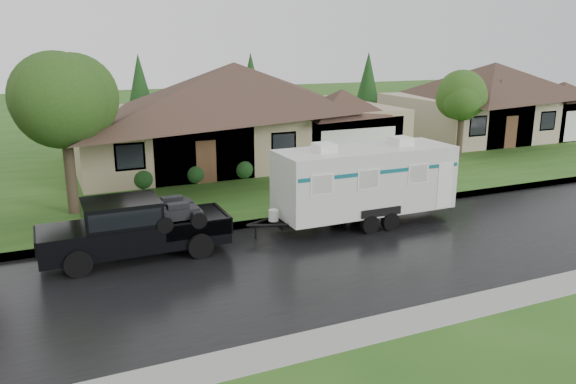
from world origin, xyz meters
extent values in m
plane|color=#26541A|center=(0.00, 0.00, 0.00)|extent=(140.00, 140.00, 0.00)
cube|color=black|center=(0.00, -2.00, 0.01)|extent=(140.00, 8.00, 0.01)
cube|color=gray|center=(0.00, 2.25, 0.07)|extent=(140.00, 0.50, 0.15)
cube|color=#26541A|center=(0.00, 15.00, 0.07)|extent=(140.00, 26.00, 0.15)
cube|color=tan|center=(2.00, 14.00, 1.65)|extent=(18.00, 10.00, 3.00)
pyramid|color=#39271F|center=(2.00, 14.00, 5.75)|extent=(19.44, 10.80, 2.60)
cube|color=tan|center=(7.40, 11.00, 1.50)|extent=(5.76, 4.00, 2.70)
cube|color=tan|center=(22.00, 14.50, 1.65)|extent=(14.00, 9.00, 3.00)
pyramid|color=#39271F|center=(22.00, 14.50, 5.45)|extent=(15.12, 9.72, 2.30)
cube|color=tan|center=(26.20, 12.00, 1.50)|extent=(4.48, 4.00, 2.70)
cylinder|color=#382B1E|center=(-7.58, 6.29, 1.53)|extent=(0.42, 0.42, 2.76)
sphere|color=#2F561C|center=(-7.58, 6.29, 4.55)|extent=(3.81, 3.81, 3.81)
cylinder|color=#382B1E|center=(14.59, 9.21, 1.23)|extent=(0.37, 0.37, 2.16)
sphere|color=#366220|center=(14.59, 9.21, 3.60)|extent=(2.99, 2.99, 2.99)
sphere|color=#143814|center=(-4.30, 9.30, 0.65)|extent=(1.00, 1.00, 1.00)
sphere|color=#143814|center=(-1.78, 9.30, 0.65)|extent=(1.00, 1.00, 1.00)
sphere|color=#143814|center=(0.74, 9.30, 0.65)|extent=(1.00, 1.00, 1.00)
sphere|color=#143814|center=(3.26, 9.30, 0.65)|extent=(1.00, 1.00, 1.00)
sphere|color=#143814|center=(5.78, 9.30, 0.65)|extent=(1.00, 1.00, 1.00)
sphere|color=#143814|center=(8.30, 9.30, 0.65)|extent=(1.00, 1.00, 1.00)
cube|color=black|center=(-6.02, 0.77, 0.77)|extent=(5.94, 1.98, 0.85)
cube|color=black|center=(-8.20, 0.77, 1.04)|extent=(1.58, 1.93, 0.35)
cube|color=black|center=(-6.41, 0.77, 1.54)|extent=(2.38, 1.86, 0.89)
cube|color=black|center=(-6.41, 0.77, 1.58)|extent=(2.18, 1.90, 0.54)
cube|color=black|center=(-4.14, 0.77, 0.97)|extent=(2.18, 1.88, 0.06)
cylinder|color=black|center=(-7.90, -0.21, 0.42)|extent=(0.83, 0.32, 0.83)
cylinder|color=black|center=(-7.90, 1.74, 0.42)|extent=(0.83, 0.32, 0.83)
cylinder|color=black|center=(-4.14, -0.21, 0.42)|extent=(0.83, 0.32, 0.83)
cylinder|color=black|center=(-4.14, 1.74, 0.42)|extent=(0.83, 0.32, 0.83)
cube|color=silver|center=(2.68, 0.77, 1.76)|extent=(6.93, 2.38, 2.43)
cube|color=black|center=(2.68, 0.77, 0.40)|extent=(7.33, 1.19, 0.14)
cube|color=#0E5764|center=(2.68, 0.77, 2.29)|extent=(6.79, 2.40, 0.14)
cube|color=white|center=(0.90, 0.77, 3.13)|extent=(0.69, 0.79, 0.32)
cube|color=white|center=(4.27, 0.77, 3.13)|extent=(0.69, 0.79, 0.32)
cylinder|color=black|center=(2.24, -0.40, 0.35)|extent=(0.69, 0.24, 0.69)
cylinder|color=black|center=(2.24, 1.93, 0.35)|extent=(0.69, 0.24, 0.69)
cylinder|color=black|center=(3.13, -0.40, 0.35)|extent=(0.69, 0.24, 0.69)
cylinder|color=black|center=(3.13, 1.93, 0.35)|extent=(0.69, 0.24, 0.69)
camera|label=1|loc=(-8.57, -17.11, 6.84)|focal=35.00mm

